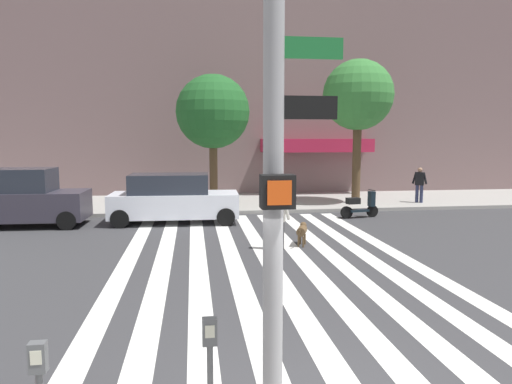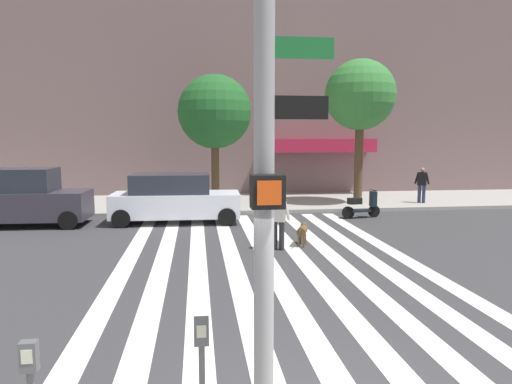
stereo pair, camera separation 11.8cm
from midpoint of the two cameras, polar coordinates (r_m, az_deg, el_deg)
ground_plane at (r=12.42m, az=0.13°, el=-8.19°), size 160.00×160.00×0.00m
sidewalk_far at (r=22.37m, az=-3.46°, el=-1.31°), size 80.00×6.00×0.15m
crosswalk_stripes at (r=12.44m, az=1.06°, el=-8.14°), size 7.65×13.81×0.01m
apartment_block at (r=34.53m, az=8.51°, el=20.43°), size 38.64×15.72×22.85m
traffic_light_pole at (r=4.00m, az=1.54°, el=11.36°), size 0.74×0.46×5.80m
parking_meter_curbside at (r=4.76m, az=-6.38°, el=-20.43°), size 0.14×0.11×1.36m
parked_car_near_curb at (r=18.66m, az=-26.60°, el=-0.79°), size 4.26×1.98×2.09m
parked_car_behind_first at (r=17.69m, az=-10.25°, el=-0.82°), size 4.75×2.03×1.84m
parked_scooter at (r=18.99m, az=12.38°, el=-1.66°), size 1.63×0.58×1.11m
street_tree_nearest at (r=21.14m, az=-5.44°, el=9.67°), size 3.29×3.29×5.81m
street_tree_middle at (r=22.15m, az=12.21°, el=11.37°), size 3.20×3.20×6.55m
pedestrian_dog_walker at (r=13.25m, az=2.46°, el=-3.15°), size 0.69×0.36×1.64m
dog_on_leash at (r=13.93m, az=5.40°, el=-4.71°), size 0.47×0.93×0.65m
pedestrian_bystander at (r=23.02m, az=19.20°, el=1.07°), size 0.60×0.51×1.64m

